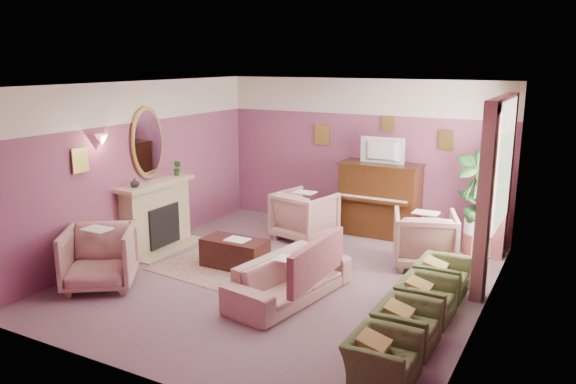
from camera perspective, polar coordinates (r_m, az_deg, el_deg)
The scene contains 48 objects.
floor at distance 8.35m, azimuth -0.34°, elevation -8.74°, with size 5.50×6.00×0.01m, color #7B5C67.
ceiling at distance 7.75m, azimuth -0.36°, elevation 10.85°, with size 5.50×6.00×0.01m, color silver.
wall_back at distance 10.61m, azimuth 7.49°, elevation 3.79°, with size 5.50×0.02×2.80m, color #6C3E68.
wall_front at distance 5.58m, azimuth -15.40°, elevation -5.25°, with size 5.50×0.02×2.80m, color #6C3E68.
wall_left at distance 9.54m, azimuth -15.01°, elevation 2.38°, with size 0.02×6.00×2.80m, color #6C3E68.
wall_right at distance 7.07m, azimuth 19.60°, elevation -1.67°, with size 0.02×6.00×2.80m, color #6C3E68.
picture_rail_band at distance 10.48m, azimuth 7.64°, elevation 9.59°, with size 5.50×0.01×0.65m, color silver.
stripe_panel at distance 8.40m, azimuth 20.76°, elevation -1.76°, with size 0.01×3.00×2.15m, color #9DAF8A.
fireplace_surround at distance 9.76m, azimuth -13.22°, elevation -2.40°, with size 0.30×1.40×1.10m, color tan.
fireplace_inset at distance 9.74m, azimuth -12.74°, elevation -3.33°, with size 0.18×0.72×0.68m, color black.
fire_ember at distance 9.76m, azimuth -12.50°, elevation -4.38°, with size 0.06×0.54×0.10m, color #FF4A00.
mantel_shelf at distance 9.61m, azimuth -13.27°, elevation 0.85°, with size 0.40×1.55×0.07m, color tan.
hearth at distance 9.79m, azimuth -12.18°, elevation -5.59°, with size 0.55×1.50×0.02m, color tan.
mirror_frame at distance 9.58m, azimuth -14.11°, elevation 4.91°, with size 0.04×0.72×1.20m, color gold.
mirror_glass at distance 9.56m, azimuth -14.00°, elevation 4.90°, with size 0.01×0.60×1.06m, color white.
sconce_shade at distance 8.76m, azimuth -18.42°, elevation 5.07°, with size 0.20×0.20×0.16m, color #F2AB98.
piano at distance 10.30m, azimuth 9.31°, elevation -0.82°, with size 1.40×0.60×1.30m, color #391D0C.
piano_keyshelf at distance 9.96m, azimuth 8.66°, elevation -0.87°, with size 1.30×0.12×0.06m, color #391D0C.
piano_keys at distance 9.95m, azimuth 8.67°, elevation -0.64°, with size 1.20×0.08×0.02m, color white.
piano_top at distance 10.16m, azimuth 9.45°, elevation 2.79°, with size 1.45×0.65×0.04m, color #391D0C.
television at distance 10.07m, azimuth 9.42°, elevation 4.37°, with size 0.80×0.12×0.48m, color black.
print_back_left at distance 10.83m, azimuth 3.49°, elevation 5.78°, with size 0.30×0.03×0.38m, color gold.
print_back_right at distance 10.07m, azimuth 15.75°, elevation 5.09°, with size 0.26×0.03×0.34m, color gold.
print_back_mid at distance 10.32m, azimuth 10.11°, elevation 6.80°, with size 0.22×0.03×0.26m, color gold.
print_left_wall at distance 8.63m, azimuth -20.38°, elevation 3.05°, with size 0.03×0.28×0.36m, color gold.
window_blind at distance 8.52m, azimuth 21.11°, elevation 2.73°, with size 0.03×1.40×1.80m, color beige.
curtain_left at distance 7.71m, azimuth 19.35°, elevation -1.20°, with size 0.16×0.34×2.60m, color #964B56.
curtain_right at distance 9.50m, azimuth 21.19°, elevation 1.27°, with size 0.16×0.34×2.60m, color #964B56.
pelmet at distance 8.43m, azimuth 21.06°, elevation 8.54°, with size 0.16×2.20×0.16m, color #964B56.
mantel_plant at distance 9.97m, azimuth -11.19°, elevation 2.40°, with size 0.16×0.16×0.28m, color #215021.
mantel_vase at distance 9.22m, azimuth -15.31°, elevation 0.92°, with size 0.16×0.16×0.16m, color silver.
area_rug at distance 8.72m, azimuth -4.50°, elevation -7.74°, with size 2.50×1.80×0.01m, color #A3766D.
coffee_table at distance 8.73m, azimuth -5.42°, elevation -6.22°, with size 1.00×0.50×0.45m, color #331711.
table_paper at distance 8.63m, azimuth -5.18°, elevation -4.83°, with size 0.35×0.28×0.01m, color silver.
sofa at distance 7.55m, azimuth 0.16°, elevation -7.99°, with size 0.65×1.94×0.78m, color tan.
sofa_throw at distance 7.30m, azimuth 2.95°, elevation -7.00°, with size 0.10×1.47×0.54m, color #964B56.
floral_armchair_left at distance 9.98m, azimuth 1.72°, elevation -2.12°, with size 0.92×0.92×0.96m, color tan.
floral_armchair_right at distance 8.93m, azimuth 13.71°, elevation -4.37°, with size 0.92×0.92×0.96m, color tan.
floral_armchair_front at distance 8.30m, azimuth -18.64°, elevation -6.05°, with size 0.92×0.92×0.96m, color tan.
olive_chair_a at distance 5.83m, azimuth 9.55°, elevation -15.70°, with size 0.52×0.74×0.64m, color #505E32.
olive_chair_b at distance 6.53m, azimuth 11.96°, elevation -12.49°, with size 0.52×0.74×0.64m, color #505E32.
olive_chair_c at distance 7.26m, azimuth 13.86°, elevation -9.90°, with size 0.52×0.74×0.64m, color #505E32.
olive_chair_d at distance 8.00m, azimuth 15.38°, elevation -7.77°, with size 0.52×0.74×0.64m, color #505E32.
side_table at distance 9.82m, azimuth 18.91°, elevation -3.90°, with size 0.52×0.52×0.70m, color white.
side_plant_big at distance 9.68m, azimuth 19.14°, elevation -0.96°, with size 0.30×0.30×0.34m, color #215021.
side_plant_small at distance 9.58m, azimuth 19.73°, elevation -1.34°, with size 0.16×0.16×0.28m, color #215021.
palm_pot at distance 9.81m, azimuth 18.28°, elevation -4.97°, with size 0.34×0.34×0.34m, color brown.
palm_plant at distance 9.58m, azimuth 18.66°, elevation 0.10°, with size 0.76×0.76×1.44m, color #215021.
Camera 1 is at (3.73, -6.78, 3.13)m, focal length 35.00 mm.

